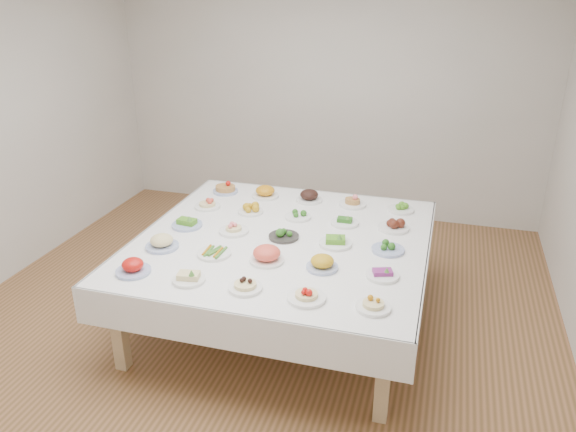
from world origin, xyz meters
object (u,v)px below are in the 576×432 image
(display_table, at_px, (283,245))
(dish_0, at_px, (133,265))
(dish_12, at_px, (284,233))
(dish_24, at_px, (401,207))

(display_table, distance_m, dish_0, 1.19)
(display_table, bearing_deg, dish_0, -135.11)
(display_table, xyz_separation_m, dish_0, (-0.84, -0.84, 0.12))
(dish_0, bearing_deg, display_table, 44.89)
(dish_12, bearing_deg, dish_0, -135.22)
(dish_0, relative_size, dish_24, 1.05)
(dish_0, xyz_separation_m, dish_12, (0.85, 0.84, -0.02))
(dish_0, height_order, dish_24, dish_0)
(display_table, relative_size, dish_0, 9.39)
(dish_12, height_order, dish_24, dish_12)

